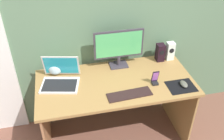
{
  "coord_description": "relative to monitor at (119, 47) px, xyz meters",
  "views": [
    {
      "loc": [
        -0.44,
        -1.84,
        2.2
      ],
      "look_at": [
        -0.04,
        -0.02,
        0.89
      ],
      "focal_mm": 41.27,
      "sensor_mm": 36.0,
      "label": 1
    }
  ],
  "objects": [
    {
      "name": "laptop",
      "position": [
        -0.59,
        -0.16,
        -0.17
      ],
      "size": [
        0.39,
        0.36,
        0.24
      ],
      "color": "silver",
      "rests_on": "desk"
    },
    {
      "name": "speaker_near_monitor",
      "position": [
        0.44,
        0.0,
        -0.13
      ],
      "size": [
        0.08,
        0.09,
        0.18
      ],
      "color": "black",
      "rests_on": "desk"
    },
    {
      "name": "monitor",
      "position": [
        0.0,
        0.0,
        0.0
      ],
      "size": [
        0.49,
        0.14,
        0.39
      ],
      "color": "#3A343E",
      "rests_on": "desk"
    },
    {
      "name": "ground_plane",
      "position": [
        -0.09,
        -0.25,
        -0.95
      ],
      "size": [
        8.0,
        8.0,
        0.0
      ],
      "primitive_type": "plane",
      "color": "brown"
    },
    {
      "name": "wall_back",
      "position": [
        -0.09,
        0.16,
        0.3
      ],
      "size": [
        6.0,
        0.04,
        2.5
      ],
      "primitive_type": "cube",
      "color": "#5A7B5C",
      "rests_on": "ground_plane"
    },
    {
      "name": "phone_in_dock",
      "position": [
        0.25,
        -0.36,
        -0.17
      ],
      "size": [
        0.06,
        0.06,
        0.14
      ],
      "color": "black",
      "rests_on": "desk"
    },
    {
      "name": "mouse",
      "position": [
        0.5,
        -0.45,
        -0.2
      ],
      "size": [
        0.06,
        0.1,
        0.04
      ],
      "primitive_type": "ellipsoid",
      "rotation": [
        0.0,
        0.0,
        -0.0
      ],
      "color": "#57564C",
      "rests_on": "mousepad"
    },
    {
      "name": "fishbowl",
      "position": [
        -0.62,
        0.0,
        -0.15
      ],
      "size": [
        0.15,
        0.15,
        0.15
      ],
      "primitive_type": "sphere",
      "color": "silver",
      "rests_on": "desk"
    },
    {
      "name": "speaker_right",
      "position": [
        0.55,
        0.0,
        -0.12
      ],
      "size": [
        0.08,
        0.08,
        0.19
      ],
      "color": "silver",
      "rests_on": "desk"
    },
    {
      "name": "mousepad",
      "position": [
        0.47,
        -0.46,
        -0.22
      ],
      "size": [
        0.25,
        0.2,
        0.0
      ],
      "primitive_type": "cube",
      "color": "black",
      "rests_on": "desk"
    },
    {
      "name": "keyboard_external",
      "position": [
        -0.02,
        -0.47,
        -0.21
      ],
      "size": [
        0.4,
        0.14,
        0.01
      ],
      "primitive_type": "cube",
      "rotation": [
        0.0,
        0.0,
        0.06
      ],
      "color": "black",
      "rests_on": "desk"
    },
    {
      "name": "desk",
      "position": [
        -0.09,
        -0.25,
        -0.37
      ],
      "size": [
        1.45,
        0.7,
        0.73
      ],
      "color": "#9C7440",
      "rests_on": "ground_plane"
    }
  ]
}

